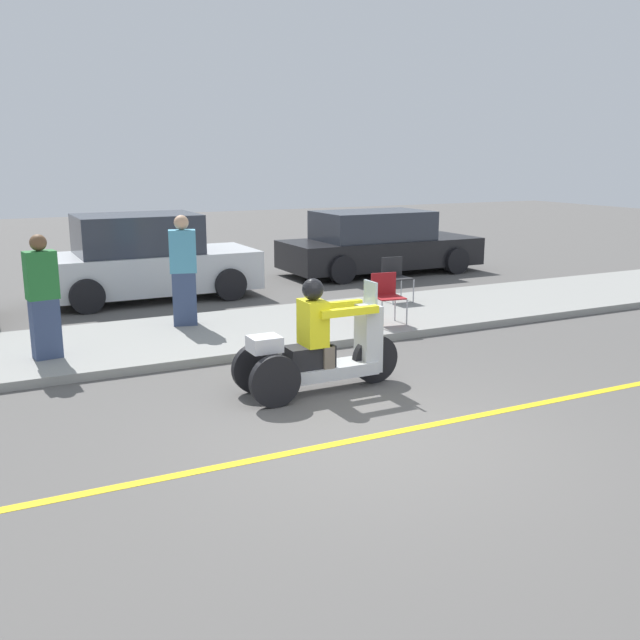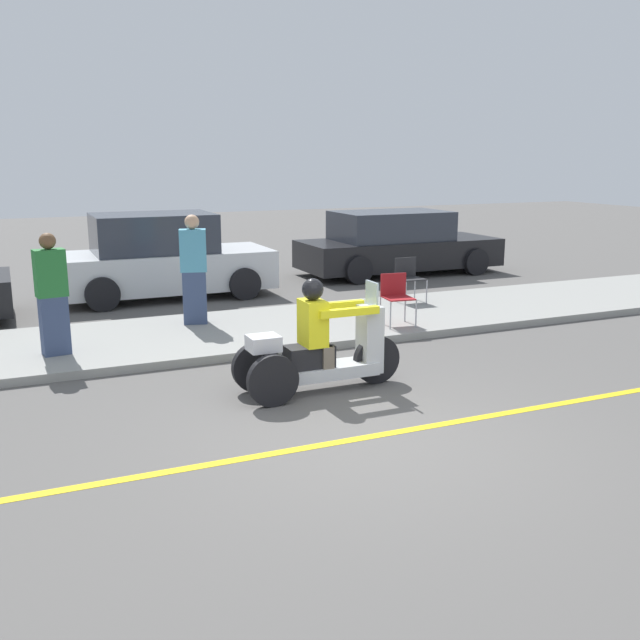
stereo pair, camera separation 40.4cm
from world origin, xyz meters
The scene contains 10 objects.
ground_plane centered at (0.00, 0.00, 0.00)m, with size 60.00×60.00×0.00m, color #565451.
lane_stripe centered at (0.18, 0.00, 0.00)m, with size 24.00×0.12×0.01m.
sidewalk_strip centered at (0.00, 4.60, 0.06)m, with size 28.00×2.80×0.12m.
motorcycle_trike centered at (0.17, 1.56, 0.51)m, with size 2.10×0.68×1.40m.
spectator_near_curb centered at (-2.67, 4.15, 0.93)m, with size 0.43×0.30×1.68m.
spectator_end_of_line centered at (-0.44, 5.23, 0.98)m, with size 0.47×0.35×1.77m.
folding_chair_set_back centered at (3.68, 5.39, 0.62)m, with size 0.47×0.47×0.82m.
folding_chair_curbside centered at (2.54, 3.86, 0.62)m, with size 0.51×0.51×0.82m.
parked_car_lot_right centered at (-0.34, 8.29, 0.79)m, with size 4.22×2.03×1.69m.
parked_car_lot_far centered at (5.47, 9.00, 0.72)m, with size 4.86×2.10×1.52m.
Camera 2 is at (-3.15, -6.04, 2.79)m, focal length 40.00 mm.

